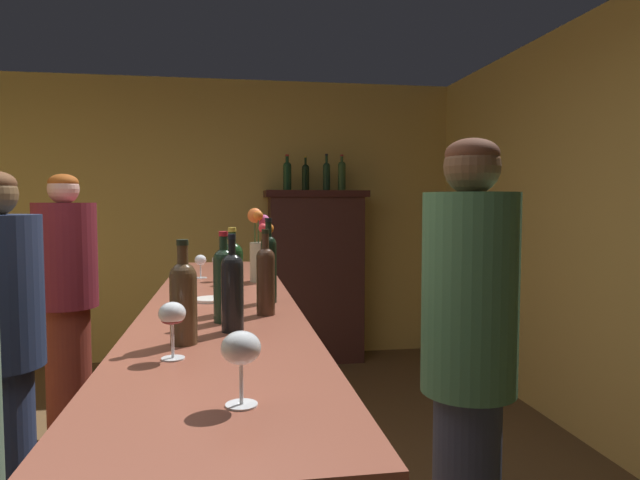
% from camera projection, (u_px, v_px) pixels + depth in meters
% --- Properties ---
extents(wall_back, '(5.71, 0.12, 2.64)m').
position_uv_depth(wall_back, '(160.00, 220.00, 5.27)').
color(wall_back, tan).
rests_on(wall_back, ground).
extents(bar_counter, '(0.59, 3.09, 1.08)m').
position_uv_depth(bar_counter, '(223.00, 426.00, 2.36)').
color(bar_counter, brown).
rests_on(bar_counter, ground).
extents(display_cabinet, '(0.94, 0.42, 1.59)m').
position_uv_depth(display_cabinet, '(316.00, 272.00, 5.24)').
color(display_cabinet, '#3A1F1D').
rests_on(display_cabinet, ground).
extents(wine_bottle_syrah, '(0.08, 0.08, 0.30)m').
position_uv_depth(wine_bottle_syrah, '(183.00, 298.00, 1.60)').
color(wine_bottle_syrah, '#4A341F').
rests_on(wine_bottle_syrah, bar_counter).
extents(wine_bottle_merlot, '(0.07, 0.07, 0.31)m').
position_uv_depth(wine_bottle_merlot, '(266.00, 277.00, 2.02)').
color(wine_bottle_merlot, '#42291B').
rests_on(wine_bottle_merlot, bar_counter).
extents(wine_bottle_malbec, '(0.07, 0.07, 0.31)m').
position_uv_depth(wine_bottle_malbec, '(224.00, 281.00, 1.90)').
color(wine_bottle_malbec, '#1C301E').
rests_on(wine_bottle_malbec, bar_counter).
extents(wine_bottle_riesling, '(0.06, 0.06, 0.34)m').
position_uv_depth(wine_bottle_riesling, '(269.00, 265.00, 2.28)').
color(wine_bottle_riesling, black).
rests_on(wine_bottle_riesling, bar_counter).
extents(wine_bottle_rose, '(0.08, 0.08, 0.32)m').
position_uv_depth(wine_bottle_rose, '(233.00, 274.00, 2.06)').
color(wine_bottle_rose, '#193C1A').
rests_on(wine_bottle_rose, bar_counter).
extents(wine_bottle_chardonnay, '(0.07, 0.07, 0.31)m').
position_uv_depth(wine_bottle_chardonnay, '(232.00, 289.00, 1.76)').
color(wine_bottle_chardonnay, black).
rests_on(wine_bottle_chardonnay, bar_counter).
extents(wine_glass_front, '(0.07, 0.07, 0.15)m').
position_uv_depth(wine_glass_front, '(172.00, 317.00, 1.45)').
color(wine_glass_front, white).
rests_on(wine_glass_front, bar_counter).
extents(wine_glass_mid, '(0.06, 0.06, 0.14)m').
position_uv_depth(wine_glass_mid, '(218.00, 261.00, 2.91)').
color(wine_glass_mid, white).
rests_on(wine_glass_mid, bar_counter).
extents(wine_glass_rear, '(0.07, 0.07, 0.13)m').
position_uv_depth(wine_glass_rear, '(200.00, 262.00, 3.01)').
color(wine_glass_rear, white).
rests_on(wine_glass_rear, bar_counter).
extents(wine_glass_spare, '(0.08, 0.08, 0.15)m').
position_uv_depth(wine_glass_spare, '(241.00, 350.00, 1.11)').
color(wine_glass_spare, white).
rests_on(wine_glass_spare, bar_counter).
extents(flower_arrangement, '(0.13, 0.14, 0.38)m').
position_uv_depth(flower_arrangement, '(261.00, 251.00, 2.89)').
color(flower_arrangement, tan).
rests_on(flower_arrangement, bar_counter).
extents(cheese_plate, '(0.14, 0.14, 0.01)m').
position_uv_depth(cheese_plate, '(211.00, 300.00, 2.32)').
color(cheese_plate, white).
rests_on(cheese_plate, bar_counter).
extents(display_bottle_left, '(0.08, 0.08, 0.33)m').
position_uv_depth(display_bottle_left, '(287.00, 174.00, 5.14)').
color(display_bottle_left, '#193E23').
rests_on(display_bottle_left, display_cabinet).
extents(display_bottle_midleft, '(0.07, 0.07, 0.32)m').
position_uv_depth(display_bottle_midleft, '(306.00, 176.00, 5.17)').
color(display_bottle_midleft, black).
rests_on(display_bottle_midleft, display_cabinet).
extents(display_bottle_center, '(0.07, 0.07, 0.34)m').
position_uv_depth(display_bottle_center, '(327.00, 175.00, 5.20)').
color(display_bottle_center, '#183321').
rests_on(display_bottle_center, display_cabinet).
extents(display_bottle_midright, '(0.07, 0.07, 0.33)m').
position_uv_depth(display_bottle_midright, '(342.00, 174.00, 5.22)').
color(display_bottle_midright, '#2F4E29').
rests_on(display_bottle_midright, display_cabinet).
extents(patron_tall, '(0.37, 0.37, 1.66)m').
position_uv_depth(patron_tall, '(67.00, 296.00, 3.47)').
color(patron_tall, maroon).
rests_on(patron_tall, ground).
extents(bartender, '(0.31, 0.31, 1.68)m').
position_uv_depth(bartender, '(468.00, 371.00, 1.81)').
color(bartender, '#2A334B').
rests_on(bartender, ground).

